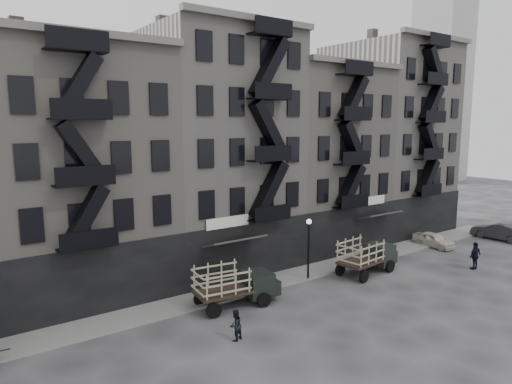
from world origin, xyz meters
TOP-DOWN VIEW (x-y plane):
  - ground at (0.00, 0.00)m, footprint 140.00×140.00m
  - sidewalk at (0.00, 3.75)m, footprint 55.00×2.50m
  - building_midwest at (-10.00, 9.83)m, footprint 10.00×11.35m
  - building_center at (-0.00, 9.82)m, footprint 10.00×11.35m
  - building_mideast at (10.00, 9.83)m, footprint 10.00×11.35m
  - building_east at (20.00, 9.82)m, footprint 10.00×11.35m
  - lamp_post at (3.00, 2.60)m, footprint 0.36×0.36m
  - stake_truck_west at (-3.47, 1.80)m, footprint 5.27×2.63m
  - stake_truck_east at (7.40, 1.19)m, footprint 5.36×2.62m
  - car_east at (17.53, 2.51)m, footprint 1.64×3.77m
  - car_far at (24.66, 0.48)m, footprint 1.82×4.75m
  - pedestrian_mid at (-5.80, -1.78)m, footprint 0.91×0.81m
  - policeman at (14.53, -2.81)m, footprint 1.23×0.57m

SIDE VIEW (x-z plane):
  - ground at x=0.00m, z-range 0.00..0.00m
  - sidewalk at x=0.00m, z-range 0.00..0.15m
  - car_east at x=17.53m, z-range 0.00..1.27m
  - car_far at x=24.66m, z-range 0.00..1.54m
  - pedestrian_mid at x=-5.80m, z-range 0.00..1.57m
  - policeman at x=14.53m, z-range 0.00..2.05m
  - stake_truck_west at x=-3.47m, z-range 0.18..2.73m
  - stake_truck_east at x=7.40m, z-range 0.18..2.79m
  - lamp_post at x=3.00m, z-range 0.64..4.92m
  - building_midwest at x=-10.00m, z-range -0.60..15.60m
  - building_mideast at x=10.00m, z-range -0.60..15.60m
  - building_center at x=0.00m, z-range -0.60..17.60m
  - building_east at x=20.00m, z-range -0.60..18.60m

